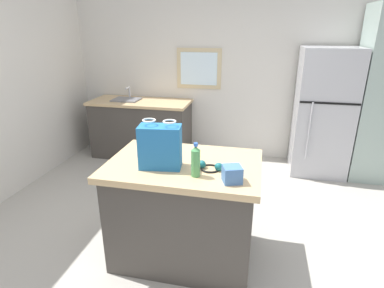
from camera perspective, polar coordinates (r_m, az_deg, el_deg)
ground at (r=3.04m, az=0.09°, el=-18.62°), size 5.90×5.90×0.00m
back_wall at (r=4.83m, az=6.53°, el=13.61°), size 4.83×0.13×2.71m
kitchen_island at (r=2.73m, az=-1.40°, el=-11.99°), size 1.24×0.86×0.90m
refrigerator at (r=4.57m, az=22.94°, el=5.32°), size 0.72×0.69×1.70m
tall_cabinet at (r=4.67m, az=31.12°, el=7.55°), size 0.52×0.62×2.22m
sink_counter at (r=4.95m, az=-9.31°, el=2.95°), size 1.52×0.66×1.07m
shopping_bag at (r=2.39m, az=-5.87°, el=-0.47°), size 0.34×0.21×0.38m
small_box at (r=2.20m, az=7.39°, el=-5.53°), size 0.16×0.16×0.12m
bottle at (r=2.25m, az=0.68°, el=-3.20°), size 0.07×0.07×0.26m
ear_defenders at (r=2.39m, az=3.35°, el=-4.17°), size 0.20×0.17×0.06m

